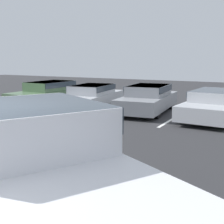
% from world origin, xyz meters
% --- Properties ---
extents(stall_stripe_a, '(0.12, 5.19, 0.01)m').
position_xyz_m(stall_stripe_a, '(-8.19, 10.72, 0.00)').
color(stall_stripe_a, white).
rests_on(stall_stripe_a, ground_plane).
extents(stall_stripe_b, '(0.12, 5.19, 0.01)m').
position_xyz_m(stall_stripe_b, '(-5.39, 10.72, 0.00)').
color(stall_stripe_b, white).
rests_on(stall_stripe_b, ground_plane).
extents(stall_stripe_c, '(0.12, 5.19, 0.01)m').
position_xyz_m(stall_stripe_c, '(-2.60, 10.72, 0.00)').
color(stall_stripe_c, white).
rests_on(stall_stripe_c, ground_plane).
extents(stall_stripe_d, '(0.12, 5.19, 0.01)m').
position_xyz_m(stall_stripe_d, '(0.20, 10.72, 0.00)').
color(stall_stripe_d, white).
rests_on(stall_stripe_d, ground_plane).
extents(pickup_truck, '(5.78, 4.54, 1.84)m').
position_xyz_m(pickup_truck, '(0.97, 0.81, 0.93)').
color(pickup_truck, silver).
rests_on(pickup_truck, ground_plane).
extents(parked_sedan_a, '(2.04, 4.82, 1.19)m').
position_xyz_m(parked_sedan_a, '(-6.81, 10.90, 0.63)').
color(parked_sedan_a, '#4C6B47').
rests_on(parked_sedan_a, ground_plane).
extents(parked_sedan_b, '(2.13, 4.56, 1.15)m').
position_xyz_m(parked_sedan_b, '(-4.00, 10.56, 0.62)').
color(parked_sedan_b, '#B7BABF').
rests_on(parked_sedan_b, ground_plane).
extents(parked_sedan_c, '(2.07, 4.51, 1.22)m').
position_xyz_m(parked_sedan_c, '(-1.25, 10.93, 0.65)').
color(parked_sedan_c, gray).
rests_on(parked_sedan_c, ground_plane).
extents(parked_sedan_d, '(2.21, 4.87, 1.14)m').
position_xyz_m(parked_sedan_d, '(1.69, 10.80, 0.62)').
color(parked_sedan_d, '#B7BABF').
rests_on(parked_sedan_d, ground_plane).
extents(wheel_stop_curb, '(1.76, 0.20, 0.14)m').
position_xyz_m(wheel_stop_curb, '(-6.73, 13.80, 0.07)').
color(wheel_stop_curb, '#B7B2A8').
rests_on(wheel_stop_curb, ground_plane).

